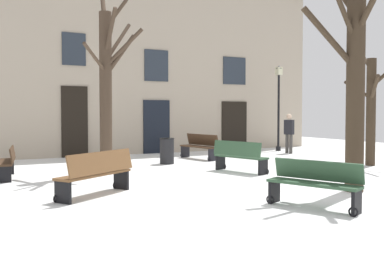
% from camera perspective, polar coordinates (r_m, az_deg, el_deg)
% --- Properties ---
extents(ground_plane, '(31.24, 31.24, 0.00)m').
position_cam_1_polar(ground_plane, '(9.98, 4.43, -7.95)').
color(ground_plane, white).
extents(building_facade, '(19.52, 0.60, 7.87)m').
position_cam_1_polar(building_facade, '(17.84, -10.26, 9.27)').
color(building_facade, tan).
rests_on(building_facade, ground).
extents(tree_near_facade, '(1.75, 2.16, 3.74)m').
position_cam_1_polar(tree_near_facade, '(15.02, 23.02, 2.75)').
color(tree_near_facade, '#382B1E').
rests_on(tree_near_facade, ground).
extents(tree_center, '(1.49, 1.76, 4.73)m').
position_cam_1_polar(tree_center, '(9.96, 20.98, 6.18)').
color(tree_center, '#382B1E').
rests_on(tree_center, ground).
extents(tree_foreground, '(1.85, 2.10, 5.36)m').
position_cam_1_polar(tree_foreground, '(12.21, -11.37, 6.03)').
color(tree_foreground, '#423326').
rests_on(tree_foreground, ground).
extents(streetlamp, '(0.30, 0.30, 3.85)m').
position_cam_1_polar(streetlamp, '(19.55, 11.58, 3.87)').
color(streetlamp, black).
rests_on(streetlamp, ground).
extents(litter_bin, '(0.50, 0.50, 0.88)m').
position_cam_1_polar(litter_bin, '(14.37, -3.39, -3.08)').
color(litter_bin, black).
rests_on(litter_bin, ground).
extents(bench_facing_shops, '(0.95, 1.78, 0.91)m').
position_cam_1_polar(bench_facing_shops, '(12.43, 6.41, -3.78)').
color(bench_facing_shops, '#2D4C33').
rests_on(bench_facing_shops, ground).
extents(bench_near_lamp, '(0.62, 1.68, 0.83)m').
position_cam_1_polar(bench_near_lamp, '(12.23, -23.60, -4.20)').
color(bench_near_lamp, '#3D2819').
rests_on(bench_near_lamp, ground).
extents(bench_far_corner, '(1.08, 1.74, 0.86)m').
position_cam_1_polar(bench_far_corner, '(8.09, 16.11, -7.13)').
color(bench_far_corner, '#2D4C33').
rests_on(bench_far_corner, ground).
extents(bench_near_center_tree, '(1.83, 1.43, 0.94)m').
position_cam_1_polar(bench_near_center_tree, '(9.06, -12.69, -5.92)').
color(bench_near_center_tree, brown).
rests_on(bench_near_center_tree, ground).
extents(bench_back_to_back_left, '(0.83, 1.81, 0.93)m').
position_cam_1_polar(bench_back_to_back_left, '(15.87, 1.04, -2.45)').
color(bench_back_to_back_left, '#3D2819').
rests_on(bench_back_to_back_left, ground).
extents(person_strolling, '(0.35, 0.43, 1.68)m').
position_cam_1_polar(person_strolling, '(18.39, 12.92, -0.46)').
color(person_strolling, '#403D3A').
rests_on(person_strolling, ground).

